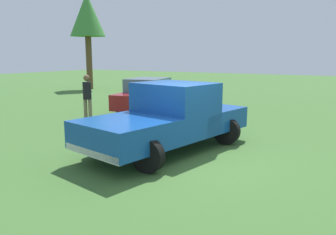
# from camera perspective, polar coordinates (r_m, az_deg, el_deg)

# --- Properties ---
(ground_plane) EXTENTS (80.00, 80.00, 0.00)m
(ground_plane) POSITION_cam_1_polar(r_m,az_deg,el_deg) (8.34, 4.08, -7.13)
(ground_plane) COLOR #3D662D
(pickup_truck) EXTENTS (3.06, 5.29, 1.80)m
(pickup_truck) POSITION_cam_1_polar(r_m,az_deg,el_deg) (8.98, 0.55, 0.32)
(pickup_truck) COLOR black
(pickup_truck) RESTS_ON ground_plane
(sedan_near) EXTENTS (2.75, 5.03, 1.48)m
(sedan_near) POSITION_cam_1_polar(r_m,az_deg,el_deg) (16.02, -3.14, 3.90)
(sedan_near) COLOR black
(sedan_near) RESTS_ON ground_plane
(person_bystander) EXTENTS (0.38, 0.38, 1.80)m
(person_bystander) POSITION_cam_1_polar(r_m,az_deg,el_deg) (13.22, -13.57, 3.72)
(person_bystander) COLOR #7A6B51
(person_bystander) RESTS_ON ground_plane
(tree_back_left) EXTENTS (2.60, 2.60, 7.06)m
(tree_back_left) POSITION_cam_1_polar(r_m,az_deg,el_deg) (26.58, -13.57, 16.37)
(tree_back_left) COLOR brown
(tree_back_left) RESTS_ON ground_plane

